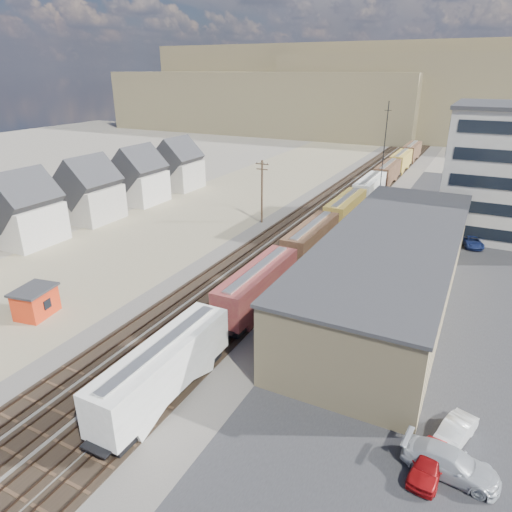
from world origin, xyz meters
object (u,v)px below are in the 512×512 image
at_px(parked_car_white, 454,433).
at_px(parked_car_blue, 472,242).
at_px(parked_car_red, 429,465).
at_px(parked_car_silver, 450,464).
at_px(utility_pole_north, 262,190).
at_px(maintenance_shed, 35,302).
at_px(freight_train, 359,197).

distance_m(parked_car_white, parked_car_blue, 39.81).
height_order(parked_car_red, parked_car_silver, parked_car_silver).
distance_m(utility_pole_north, parked_car_white, 48.36).
bearing_deg(parked_car_red, maintenance_shed, -177.00).
xyz_separation_m(maintenance_shed, parked_car_red, (37.48, -2.72, -0.78)).
xyz_separation_m(parked_car_white, parked_car_blue, (-1.09, 39.79, -0.03)).
distance_m(freight_train, parked_car_white, 52.02).
relative_size(maintenance_shed, parked_car_silver, 0.79).
bearing_deg(maintenance_shed, parked_car_blue, 47.20).
height_order(parked_car_white, parked_car_blue, parked_car_white).
bearing_deg(utility_pole_north, freight_train, 44.33).
relative_size(freight_train, parked_car_white, 27.06).
distance_m(parked_car_red, parked_car_blue, 43.22).
bearing_deg(freight_train, parked_car_silver, -69.08).
relative_size(utility_pole_north, parked_car_silver, 1.76).
height_order(parked_car_silver, parked_car_blue, parked_car_silver).
height_order(utility_pole_north, maintenance_shed, utility_pole_north).
distance_m(maintenance_shed, parked_car_blue, 55.21).
relative_size(utility_pole_north, parked_car_white, 2.26).
bearing_deg(maintenance_shed, parked_car_silver, -3.16).
bearing_deg(parked_car_red, parked_car_white, 78.94).
relative_size(parked_car_red, parked_car_silver, 0.76).
xyz_separation_m(parked_car_red, parked_car_blue, (0.04, 43.22, -0.04)).
distance_m(freight_train, parked_car_red, 54.82).
distance_m(freight_train, maintenance_shed, 52.53).
height_order(utility_pole_north, parked_car_silver, utility_pole_north).
distance_m(parked_car_red, parked_car_white, 3.61).
xyz_separation_m(freight_train, utility_pole_north, (-12.30, -12.01, 2.50)).
height_order(maintenance_shed, parked_car_red, maintenance_shed).
height_order(freight_train, parked_car_silver, freight_train).
bearing_deg(parked_car_silver, parked_car_white, 6.78).
relative_size(utility_pole_north, maintenance_shed, 2.22).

